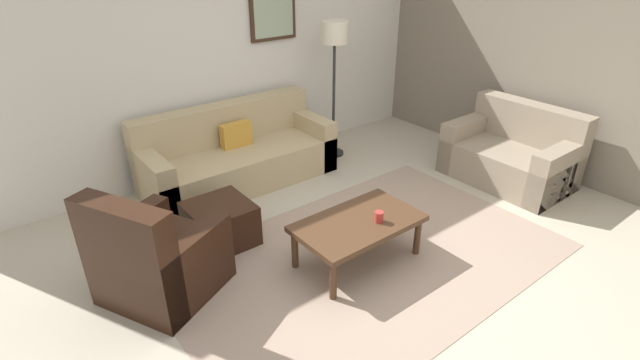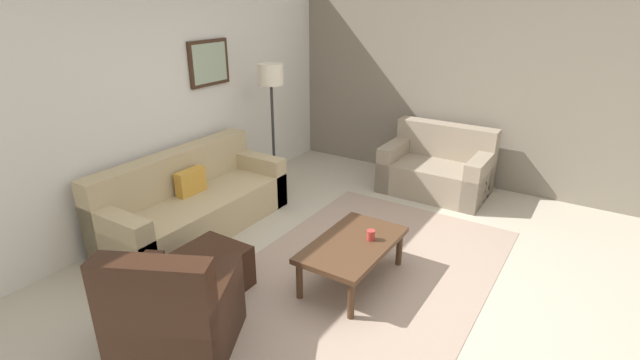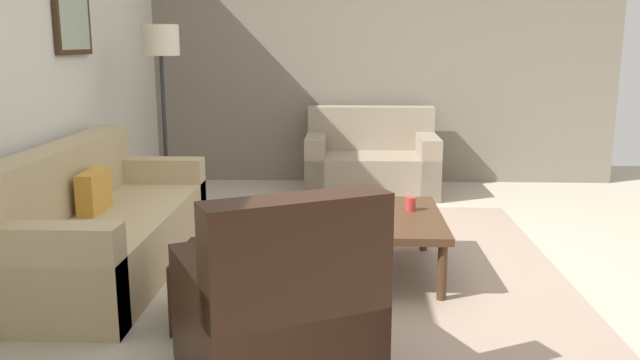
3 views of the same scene
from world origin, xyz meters
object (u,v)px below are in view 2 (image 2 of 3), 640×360
(cup, at_px, (371,235))
(lamp_standing, at_px, (271,88))
(couch_loveseat, at_px, (438,169))
(armchair_leather, at_px, (174,321))
(couch_main, at_px, (191,204))
(framed_artwork, at_px, (209,63))
(ottoman, at_px, (212,270))
(coffee_table, at_px, (353,247))

(cup, relative_size, lamp_standing, 0.06)
(couch_loveseat, relative_size, armchair_leather, 1.26)
(couch_main, distance_m, couch_loveseat, 3.27)
(cup, distance_m, framed_artwork, 2.96)
(couch_main, relative_size, ottoman, 3.95)
(couch_loveseat, height_order, lamp_standing, lamp_standing)
(couch_main, xyz_separation_m, cup, (0.19, -2.18, 0.16))
(lamp_standing, bearing_deg, couch_main, 174.51)
(couch_loveseat, xyz_separation_m, cup, (-2.40, -0.19, 0.16))
(coffee_table, distance_m, framed_artwork, 2.94)
(couch_loveseat, xyz_separation_m, armchair_leather, (-4.09, 0.56, 0.01))
(couch_loveseat, relative_size, lamp_standing, 0.79)
(couch_main, xyz_separation_m, lamp_standing, (1.38, -0.13, 1.11))
(coffee_table, relative_size, framed_artwork, 1.77)
(ottoman, relative_size, cup, 5.83)
(couch_main, distance_m, armchair_leather, 2.07)
(lamp_standing, relative_size, framed_artwork, 2.75)
(couch_loveseat, height_order, ottoman, couch_loveseat)
(ottoman, xyz_separation_m, lamp_standing, (2.13, 0.93, 1.21))
(armchair_leather, relative_size, ottoman, 1.92)
(coffee_table, relative_size, cup, 11.46)
(framed_artwork, bearing_deg, armchair_leather, -142.13)
(cup, bearing_deg, coffee_table, 137.94)
(couch_main, xyz_separation_m, armchair_leather, (-1.50, -1.43, 0.01))
(couch_main, xyz_separation_m, framed_artwork, (0.87, 0.40, 1.44))
(ottoman, xyz_separation_m, framed_artwork, (1.62, 1.47, 1.54))
(cup, distance_m, lamp_standing, 2.56)
(couch_main, xyz_separation_m, couch_loveseat, (2.59, -1.99, -0.00))
(ottoman, height_order, lamp_standing, lamp_standing)
(ottoman, xyz_separation_m, cup, (0.94, -1.12, 0.26))
(couch_main, height_order, armchair_leather, armchair_leather)
(coffee_table, bearing_deg, lamp_standing, 55.70)
(couch_main, bearing_deg, framed_artwork, 24.94)
(couch_main, height_order, framed_artwork, framed_artwork)
(ottoman, bearing_deg, couch_loveseat, -15.45)
(armchair_leather, height_order, framed_artwork, framed_artwork)
(couch_loveseat, xyz_separation_m, ottoman, (-3.35, 0.92, -0.10))
(couch_main, distance_m, framed_artwork, 1.73)
(coffee_table, bearing_deg, ottoman, 129.09)
(lamp_standing, xyz_separation_m, framed_artwork, (-0.51, 0.54, 0.33))
(coffee_table, xyz_separation_m, lamp_standing, (1.32, 1.94, 1.05))
(couch_main, height_order, couch_loveseat, same)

